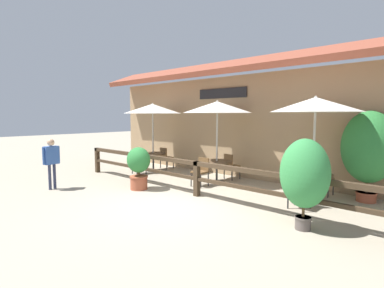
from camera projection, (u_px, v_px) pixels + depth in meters
The scene contains 19 objects.
ground_plane at pixel (169, 204), 7.39m from camera, with size 60.00×60.00×0.00m, color #9E937F.
building_facade at pixel (256, 116), 10.21m from camera, with size 14.28×1.49×4.23m.
patio_railing at pixel (197, 171), 8.10m from camera, with size 10.40×0.14×0.95m.
patio_umbrella_near at pixel (153, 109), 11.65m from camera, with size 2.22×2.22×2.68m.
dining_table_near at pixel (153, 157), 11.83m from camera, with size 0.98×0.98×0.72m.
chair_near_streetside at pixel (141, 161), 11.26m from camera, with size 0.49×0.49×0.88m.
chair_near_wallside at pixel (166, 157), 12.37m from camera, with size 0.43×0.43×0.88m.
patio_umbrella_middle at pixel (217, 107), 9.61m from camera, with size 2.22×2.22×2.68m.
dining_table_middle at pixel (217, 165), 9.78m from camera, with size 0.98×0.98×0.72m.
chair_middle_streetside at pixel (201, 170), 9.29m from camera, with size 0.44×0.44×0.88m.
chair_middle_wallside at pixel (231, 165), 10.29m from camera, with size 0.48×0.48×0.88m.
patio_umbrella_far at pixel (316, 105), 7.43m from camera, with size 2.22×2.22×2.68m.
dining_table_far at pixel (313, 179), 7.61m from camera, with size 0.98×0.98×0.72m.
chair_far_streetside at pixel (301, 187), 7.06m from camera, with size 0.43×0.43×0.88m.
chair_far_wallside at pixel (323, 178), 8.17m from camera, with size 0.44×0.44×0.88m.
potted_plant_tall_tropical at pixel (305, 175), 5.66m from camera, with size 0.93×0.84×1.76m.
potted_plant_entrance_palm at pixel (139, 165), 8.84m from camera, with size 0.73×0.66×1.26m.
potted_plant_small_flowering at pixel (369, 148), 7.50m from camera, with size 1.29×1.16×2.31m.
pedestrian at pixel (51, 157), 8.82m from camera, with size 0.24×0.53×1.51m.
Camera 1 is at (5.29, -4.95, 2.18)m, focal length 28.00 mm.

